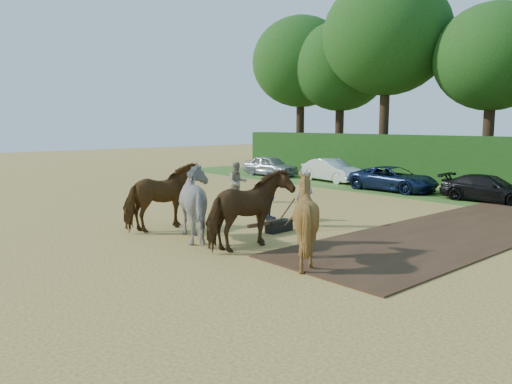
% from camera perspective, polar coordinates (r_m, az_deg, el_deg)
% --- Properties ---
extents(ground, '(120.00, 120.00, 0.00)m').
position_cam_1_polar(ground, '(14.69, 5.65, -6.96)').
color(ground, gold).
rests_on(ground, ground).
extents(earth_strip, '(4.50, 17.00, 0.05)m').
position_cam_1_polar(earth_strip, '(19.56, 23.24, -3.76)').
color(earth_strip, '#472D1C').
rests_on(earth_strip, ground).
extents(grass_verge, '(50.00, 5.00, 0.03)m').
position_cam_1_polar(grass_verge, '(26.49, 26.94, -1.10)').
color(grass_verge, '#38601E').
rests_on(grass_verge, ground).
extents(spectator_near, '(1.06, 1.16, 1.92)m').
position_cam_1_polar(spectator_near, '(23.79, -2.14, 1.12)').
color(spectator_near, '#C0AE97').
rests_on(spectator_near, ground).
extents(spectator_far, '(0.92, 1.19, 1.88)m').
position_cam_1_polar(spectator_far, '(19.34, 1.53, -0.49)').
color(spectator_far, '#282A36').
rests_on(spectator_far, ground).
extents(plough_team, '(7.79, 5.91, 2.38)m').
position_cam_1_polar(plough_team, '(15.59, -3.25, -1.64)').
color(plough_team, brown).
rests_on(plough_team, ground).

